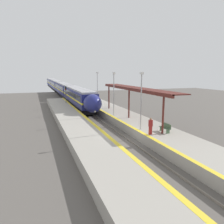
% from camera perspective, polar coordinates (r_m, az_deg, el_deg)
% --- Properties ---
extents(ground_plane, '(120.00, 120.00, 0.00)m').
position_cam_1_polar(ground_plane, '(22.00, 2.92, -7.90)').
color(ground_plane, '#56514C').
extents(rail_left, '(0.08, 90.00, 0.15)m').
position_cam_1_polar(rail_left, '(21.72, 1.15, -7.92)').
color(rail_left, slate).
rests_on(rail_left, ground_plane).
extents(rail_right, '(0.08, 90.00, 0.15)m').
position_cam_1_polar(rail_right, '(22.25, 4.65, -7.50)').
color(rail_right, slate).
rests_on(rail_right, ground_plane).
extents(train, '(2.78, 86.26, 3.87)m').
position_cam_1_polar(train, '(72.97, -13.49, 6.42)').
color(train, black).
rests_on(train, ground_plane).
extents(platform_right, '(4.36, 64.00, 0.99)m').
position_cam_1_polar(platform_right, '(23.51, 11.46, -5.64)').
color(platform_right, '#9E998E').
rests_on(platform_right, ground_plane).
extents(platform_left, '(3.81, 64.00, 0.99)m').
position_cam_1_polar(platform_left, '(20.81, -6.05, -7.61)').
color(platform_left, '#9E998E').
rests_on(platform_left, ground_plane).
extents(platform_bench, '(0.44, 1.51, 0.89)m').
position_cam_1_polar(platform_bench, '(22.50, 13.79, -3.94)').
color(platform_bench, '#4C6B4C').
rests_on(platform_bench, platform_right).
extents(person_waiting, '(0.36, 0.22, 1.64)m').
position_cam_1_polar(person_waiting, '(21.25, 10.03, -3.59)').
color(person_waiting, maroon).
rests_on(person_waiting, platform_right).
extents(railway_signal, '(0.28, 0.28, 4.17)m').
position_cam_1_polar(railway_signal, '(43.24, -11.97, 4.40)').
color(railway_signal, '#59595E').
rests_on(railway_signal, ground_plane).
extents(lamppost_near, '(0.36, 0.20, 5.92)m').
position_cam_1_polar(lamppost_near, '(22.50, 7.63, 3.76)').
color(lamppost_near, '#9E9EA3').
rests_on(lamppost_near, platform_right).
extents(lamppost_mid, '(0.36, 0.20, 5.92)m').
position_cam_1_polar(lamppost_mid, '(29.84, 0.48, 5.46)').
color(lamppost_mid, '#9E9EA3').
rests_on(lamppost_mid, platform_right).
extents(lamppost_far, '(0.36, 0.20, 5.92)m').
position_cam_1_polar(lamppost_far, '(37.48, -3.82, 6.44)').
color(lamppost_far, '#9E9EA3').
rests_on(lamppost_far, platform_right).
extents(station_canopy, '(2.02, 19.02, 3.97)m').
position_cam_1_polar(station_canopy, '(28.56, 5.57, 5.92)').
color(station_canopy, '#511E19').
rests_on(station_canopy, platform_right).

